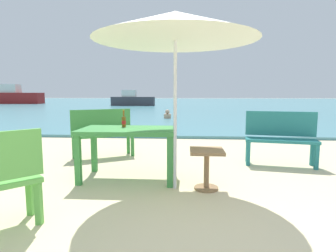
# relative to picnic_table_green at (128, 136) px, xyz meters

# --- Properties ---
(ground_plane) EXTENTS (120.00, 120.00, 0.00)m
(ground_plane) POSITION_rel_picnic_table_green_xyz_m (0.96, -1.34, -0.65)
(ground_plane) COLOR beige
(sea_water) EXTENTS (120.00, 50.00, 0.08)m
(sea_water) POSITION_rel_picnic_table_green_xyz_m (0.96, 28.66, -0.61)
(sea_water) COLOR teal
(sea_water) RESTS_ON ground_plane
(picnic_table_green) EXTENTS (1.40, 0.80, 0.76)m
(picnic_table_green) POSITION_rel_picnic_table_green_xyz_m (0.00, 0.00, 0.00)
(picnic_table_green) COLOR #3D8C42
(picnic_table_green) RESTS_ON ground_plane
(beer_bottle_amber) EXTENTS (0.07, 0.07, 0.26)m
(beer_bottle_amber) POSITION_rel_picnic_table_green_xyz_m (-0.10, 0.19, 0.20)
(beer_bottle_amber) COLOR brown
(beer_bottle_amber) RESTS_ON picnic_table_green
(patio_umbrella) EXTENTS (2.10, 2.10, 2.30)m
(patio_umbrella) POSITION_rel_picnic_table_green_xyz_m (0.71, -0.39, 1.47)
(patio_umbrella) COLOR silver
(patio_umbrella) RESTS_ON ground_plane
(side_table_wood) EXTENTS (0.44, 0.44, 0.54)m
(side_table_wood) POSITION_rel_picnic_table_green_xyz_m (1.13, -0.39, -0.30)
(side_table_wood) COLOR olive
(side_table_wood) RESTS_ON ground_plane
(bench_teal_center) EXTENTS (1.24, 0.57, 0.95)m
(bench_teal_center) POSITION_rel_picnic_table_green_xyz_m (2.53, 0.98, -0.11)
(bench_teal_center) COLOR #237275
(bench_teal_center) RESTS_ON ground_plane
(bench_green_left) EXTENTS (1.22, 0.90, 0.95)m
(bench_green_left) POSITION_rel_picnic_table_green_xyz_m (-0.81, 1.39, -0.11)
(bench_green_left) COLOR #3D8C42
(bench_green_left) RESTS_ON ground_plane
(swimmer_person) EXTENTS (0.34, 0.34, 0.41)m
(swimmer_person) POSITION_rel_picnic_table_green_xyz_m (-0.03, 8.97, -0.41)
(swimmer_person) COLOR tan
(swimmer_person) RESTS_ON sea_water
(boat_ferry) EXTENTS (5.70, 1.55, 2.07)m
(boat_ferry) POSITION_rel_picnic_table_green_xyz_m (-17.69, 25.04, 0.18)
(boat_ferry) COLOR maroon
(boat_ferry) RESTS_ON sea_water
(boat_tanker) EXTENTS (3.92, 1.07, 1.42)m
(boat_tanker) POSITION_rel_picnic_table_green_xyz_m (-4.11, 21.38, -0.06)
(boat_tanker) COLOR #38383F
(boat_tanker) RESTS_ON sea_water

